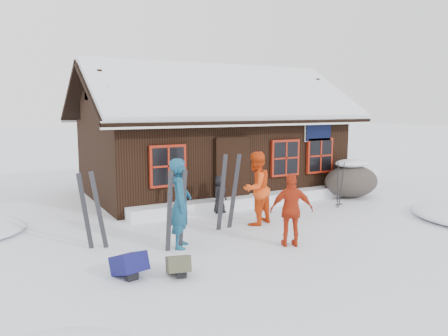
{
  "coord_description": "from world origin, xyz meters",
  "views": [
    {
      "loc": [
        -5.39,
        -8.47,
        2.9
      ],
      "look_at": [
        0.2,
        1.67,
        1.3
      ],
      "focal_mm": 35.0,
      "sensor_mm": 36.0,
      "label": 1
    }
  ],
  "objects_px": {
    "skier_crouched": "(220,194)",
    "skier_orange_right": "(292,210)",
    "backpack_blue": "(129,268)",
    "backpack_olive": "(178,268)",
    "ski_pair_left": "(176,211)",
    "boulder": "(351,180)",
    "skier_orange_left": "(256,188)",
    "skier_teal": "(181,203)",
    "ski_poles": "(340,185)"
  },
  "relations": [
    {
      "from": "skier_crouched",
      "to": "skier_orange_right",
      "type": "bearing_deg",
      "value": -122.13
    },
    {
      "from": "backpack_blue",
      "to": "backpack_olive",
      "type": "xyz_separation_m",
      "value": [
        0.77,
        -0.35,
        -0.02
      ]
    },
    {
      "from": "ski_pair_left",
      "to": "backpack_blue",
      "type": "bearing_deg",
      "value": -137.76
    },
    {
      "from": "boulder",
      "to": "backpack_blue",
      "type": "height_order",
      "value": "boulder"
    },
    {
      "from": "skier_orange_left",
      "to": "skier_orange_right",
      "type": "relative_size",
      "value": 1.18
    },
    {
      "from": "skier_crouched",
      "to": "backpack_blue",
      "type": "relative_size",
      "value": 1.75
    },
    {
      "from": "skier_teal",
      "to": "skier_crouched",
      "type": "height_order",
      "value": "skier_teal"
    },
    {
      "from": "boulder",
      "to": "ski_poles",
      "type": "distance_m",
      "value": 1.64
    },
    {
      "from": "skier_teal",
      "to": "skier_crouched",
      "type": "distance_m",
      "value": 3.13
    },
    {
      "from": "skier_orange_left",
      "to": "ski_pair_left",
      "type": "relative_size",
      "value": 1.08
    },
    {
      "from": "skier_crouched",
      "to": "ski_poles",
      "type": "bearing_deg",
      "value": -48.15
    },
    {
      "from": "skier_orange_right",
      "to": "boulder",
      "type": "distance_m",
      "value": 5.8
    },
    {
      "from": "boulder",
      "to": "skier_orange_right",
      "type": "bearing_deg",
      "value": -147.02
    },
    {
      "from": "skier_orange_right",
      "to": "ski_pair_left",
      "type": "distance_m",
      "value": 2.41
    },
    {
      "from": "skier_teal",
      "to": "boulder",
      "type": "bearing_deg",
      "value": -42.88
    },
    {
      "from": "ski_poles",
      "to": "backpack_olive",
      "type": "bearing_deg",
      "value": -157.11
    },
    {
      "from": "skier_orange_right",
      "to": "backpack_olive",
      "type": "distance_m",
      "value": 2.84
    },
    {
      "from": "skier_teal",
      "to": "backpack_blue",
      "type": "relative_size",
      "value": 3.12
    },
    {
      "from": "skier_crouched",
      "to": "boulder",
      "type": "relative_size",
      "value": 0.56
    },
    {
      "from": "skier_orange_left",
      "to": "ski_poles",
      "type": "distance_m",
      "value": 3.23
    },
    {
      "from": "ski_pair_left",
      "to": "ski_poles",
      "type": "distance_m",
      "value": 5.84
    },
    {
      "from": "backpack_olive",
      "to": "skier_orange_right",
      "type": "bearing_deg",
      "value": 23.06
    },
    {
      "from": "skier_teal",
      "to": "skier_orange_right",
      "type": "relative_size",
      "value": 1.21
    },
    {
      "from": "ski_poles",
      "to": "skier_orange_right",
      "type": "bearing_deg",
      "value": -147.24
    },
    {
      "from": "ski_poles",
      "to": "backpack_blue",
      "type": "bearing_deg",
      "value": -161.95
    },
    {
      "from": "skier_orange_right",
      "to": "ski_poles",
      "type": "xyz_separation_m",
      "value": [
        3.49,
        2.25,
        -0.13
      ]
    },
    {
      "from": "skier_orange_right",
      "to": "skier_crouched",
      "type": "distance_m",
      "value": 3.31
    },
    {
      "from": "ski_pair_left",
      "to": "ski_poles",
      "type": "relative_size",
      "value": 1.24
    },
    {
      "from": "boulder",
      "to": "ski_pair_left",
      "type": "height_order",
      "value": "ski_pair_left"
    },
    {
      "from": "skier_orange_right",
      "to": "boulder",
      "type": "xyz_separation_m",
      "value": [
        4.86,
        3.15,
        -0.21
      ]
    },
    {
      "from": "skier_orange_left",
      "to": "ski_poles",
      "type": "relative_size",
      "value": 1.33
    },
    {
      "from": "skier_teal",
      "to": "ski_poles",
      "type": "distance_m",
      "value": 5.69
    },
    {
      "from": "skier_teal",
      "to": "skier_orange_left",
      "type": "relative_size",
      "value": 1.02
    },
    {
      "from": "skier_crouched",
      "to": "backpack_blue",
      "type": "xyz_separation_m",
      "value": [
        -3.57,
        -3.34,
        -0.36
      ]
    },
    {
      "from": "backpack_olive",
      "to": "boulder",
      "type": "bearing_deg",
      "value": 40.06
    },
    {
      "from": "skier_crouched",
      "to": "ski_pair_left",
      "type": "xyz_separation_m",
      "value": [
        -2.27,
        -2.34,
        0.27
      ]
    },
    {
      "from": "skier_orange_left",
      "to": "skier_crouched",
      "type": "distance_m",
      "value": 1.54
    },
    {
      "from": "skier_crouched",
      "to": "skier_teal",
      "type": "bearing_deg",
      "value": -164.45
    },
    {
      "from": "skier_orange_left",
      "to": "backpack_olive",
      "type": "bearing_deg",
      "value": 14.97
    },
    {
      "from": "ski_pair_left",
      "to": "skier_orange_left",
      "type": "bearing_deg",
      "value": 23.53
    },
    {
      "from": "boulder",
      "to": "backpack_blue",
      "type": "distance_m",
      "value": 8.96
    },
    {
      "from": "skier_orange_left",
      "to": "skier_orange_right",
      "type": "xyz_separation_m",
      "value": [
        -0.29,
        -1.83,
        -0.14
      ]
    },
    {
      "from": "ski_poles",
      "to": "skier_crouched",
      "type": "bearing_deg",
      "value": 162.85
    },
    {
      "from": "skier_teal",
      "to": "skier_crouched",
      "type": "relative_size",
      "value": 1.78
    },
    {
      "from": "ski_pair_left",
      "to": "skier_teal",
      "type": "bearing_deg",
      "value": 36.2
    },
    {
      "from": "skier_orange_right",
      "to": "ski_poles",
      "type": "bearing_deg",
      "value": -121.24
    },
    {
      "from": "ski_pair_left",
      "to": "ski_poles",
      "type": "height_order",
      "value": "ski_pair_left"
    },
    {
      "from": "skier_teal",
      "to": "skier_orange_right",
      "type": "height_order",
      "value": "skier_teal"
    },
    {
      "from": "backpack_blue",
      "to": "backpack_olive",
      "type": "bearing_deg",
      "value": -36.56
    },
    {
      "from": "boulder",
      "to": "skier_teal",
      "type": "bearing_deg",
      "value": -163.14
    }
  ]
}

